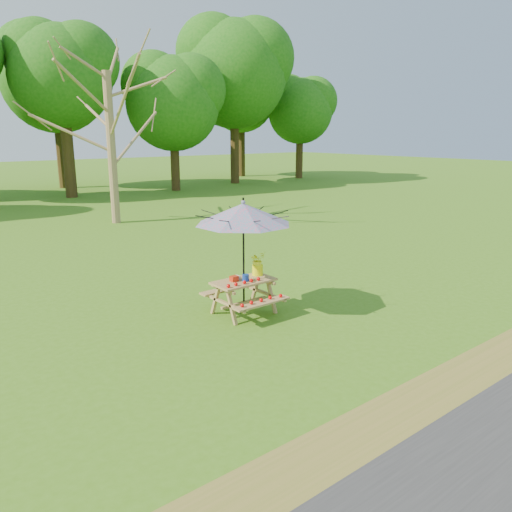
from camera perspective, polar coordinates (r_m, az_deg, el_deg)
ground at (r=7.53m, az=-8.42°, el=-13.14°), size 120.00×120.00×0.00m
drygrass_strip at (r=5.64m, az=7.51°, el=-23.36°), size 120.00×1.20×0.01m
bare_tree at (r=20.34m, az=-17.26°, el=26.05°), size 7.59×7.59×12.96m
picnic_table at (r=9.62m, az=-1.39°, el=-4.75°), size 1.20×1.32×0.67m
patio_umbrella at (r=9.23m, az=-1.46°, el=4.83°), size 2.31×2.31×2.25m
produce_bins at (r=9.48m, az=-1.90°, el=-2.53°), size 0.31×0.34×0.13m
tomatoes_row at (r=9.28m, az=-1.48°, el=-2.99°), size 0.77×0.13×0.07m
flower_bucket at (r=9.79m, az=0.18°, el=-0.78°), size 0.29×0.26×0.47m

